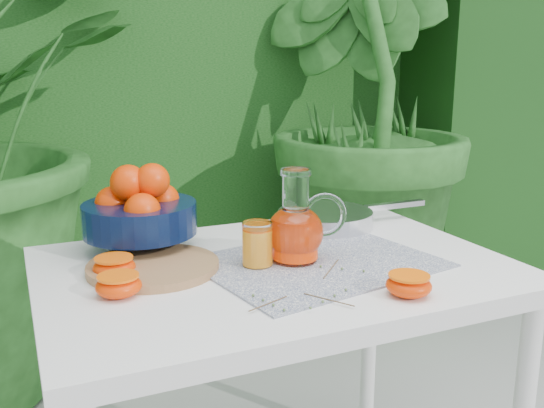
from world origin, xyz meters
name	(u,v)px	position (x,y,z in m)	size (l,w,h in m)	color
hedge_backdrop	(97,57)	(0.06, 2.06, 1.19)	(8.00, 1.65, 2.50)	#124012
potted_plant_right	(356,105)	(1.06, 1.16, 0.98)	(1.96, 1.96, 1.96)	#214F1B
white_table	(276,299)	(0.11, -0.07, 0.67)	(1.00, 0.70, 0.75)	white
placemat	(317,262)	(0.20, -0.10, 0.75)	(0.49, 0.38, 0.00)	#0C1948
cutting_board	(153,267)	(-0.14, 0.00, 0.76)	(0.28, 0.28, 0.02)	#8F6240
fruit_bowl	(140,211)	(-0.14, 0.15, 0.84)	(0.28, 0.28, 0.21)	black
juice_pitcher	(296,230)	(0.16, -0.07, 0.82)	(0.19, 0.15, 0.20)	white
juice_tumbler	(257,245)	(0.07, -0.07, 0.80)	(0.07, 0.07, 0.10)	white
saute_pan	(327,218)	(0.36, 0.15, 0.78)	(0.44, 0.25, 0.05)	silver
orange_halves	(211,279)	(-0.06, -0.15, 0.77)	(0.61, 0.44, 0.04)	#FE3B02
thyme_sprigs	(312,288)	(0.11, -0.24, 0.76)	(0.30, 0.24, 0.01)	brown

